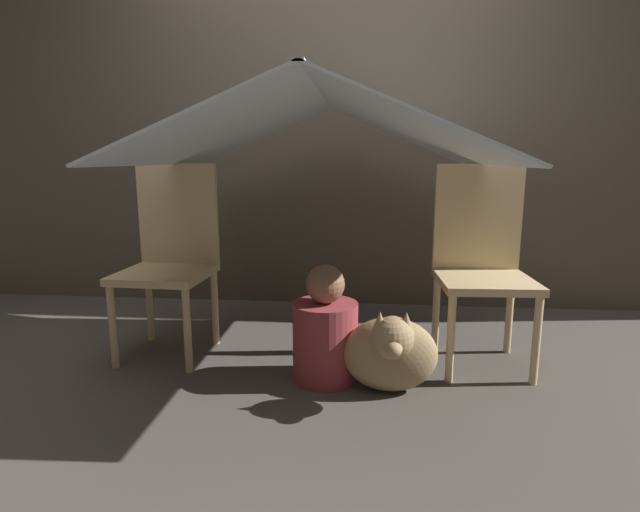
{
  "coord_description": "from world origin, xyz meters",
  "views": [
    {
      "loc": [
        0.22,
        -2.12,
        1.0
      ],
      "look_at": [
        0.0,
        0.23,
        0.53
      ],
      "focal_mm": 28.0,
      "sensor_mm": 36.0,
      "label": 1
    }
  ],
  "objects_px": {
    "chair_left": "(171,253)",
    "person_front": "(325,333)",
    "chair_right": "(481,258)",
    "dog": "(390,351)"
  },
  "relations": [
    {
      "from": "chair_left",
      "to": "person_front",
      "type": "xyz_separation_m",
      "value": [
        0.82,
        -0.29,
        -0.3
      ]
    },
    {
      "from": "chair_left",
      "to": "person_front",
      "type": "relative_size",
      "value": 1.82
    },
    {
      "from": "chair_left",
      "to": "chair_right",
      "type": "relative_size",
      "value": 1.0
    },
    {
      "from": "chair_left",
      "to": "chair_right",
      "type": "bearing_deg",
      "value": 2.74
    },
    {
      "from": "chair_right",
      "to": "dog",
      "type": "distance_m",
      "value": 0.7
    },
    {
      "from": "person_front",
      "to": "dog",
      "type": "relative_size",
      "value": 1.31
    },
    {
      "from": "chair_right",
      "to": "dog",
      "type": "bearing_deg",
      "value": -139.28
    },
    {
      "from": "chair_left",
      "to": "person_front",
      "type": "height_order",
      "value": "chair_left"
    },
    {
      "from": "chair_right",
      "to": "person_front",
      "type": "bearing_deg",
      "value": -160.46
    },
    {
      "from": "chair_left",
      "to": "person_front",
      "type": "bearing_deg",
      "value": -16.96
    }
  ]
}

